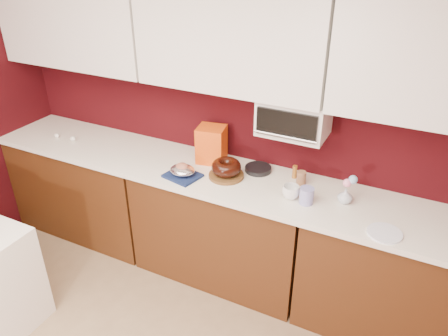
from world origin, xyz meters
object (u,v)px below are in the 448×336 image
coffee_mug (291,191)px  blue_jar (307,196)px  foil_ham_nest (182,170)px  flower_vase (345,195)px  toaster_oven (294,116)px  pandoro_box (212,144)px  bundt_cake (226,167)px

coffee_mug → blue_jar: bearing=-6.1°
foil_ham_nest → flower_vase: size_ratio=1.61×
toaster_oven → blue_jar: toaster_oven is taller
coffee_mug → blue_jar: 0.11m
pandoro_box → bundt_cake: bearing=-50.6°
coffee_mug → flower_vase: (0.33, 0.10, 0.00)m
foil_ham_nest → flower_vase: 1.13m
toaster_oven → coffee_mug: 0.49m
flower_vase → coffee_mug: bearing=-162.6°
toaster_oven → bundt_cake: size_ratio=2.12×
bundt_cake → pandoro_box: (-0.21, 0.17, 0.06)m
bundt_cake → foil_ham_nest: bearing=-153.4°
toaster_oven → flower_vase: size_ratio=3.90×
pandoro_box → flower_vase: 1.06m
toaster_oven → coffee_mug: bearing=-69.3°
pandoro_box → flower_vase: (1.05, -0.13, -0.08)m
bundt_cake → foil_ham_nest: 0.31m
pandoro_box → coffee_mug: size_ratio=2.50×
pandoro_box → blue_jar: bearing=-27.7°
pandoro_box → flower_vase: bearing=-18.2°
toaster_oven → pandoro_box: toaster_oven is taller
bundt_cake → coffee_mug: (0.50, -0.06, -0.02)m
bundt_cake → toaster_oven: bearing=23.6°
foil_ham_nest → blue_jar: 0.90m
flower_vase → blue_jar: bearing=-152.5°
bundt_cake → pandoro_box: size_ratio=0.76×
pandoro_box → coffee_mug: (0.71, -0.23, -0.08)m
blue_jar → flower_vase: (0.22, 0.12, 0.00)m
blue_jar → foil_ham_nest: bearing=-175.7°
toaster_oven → pandoro_box: (-0.62, -0.01, -0.34)m
pandoro_box → coffee_mug: 0.76m
bundt_cake → flower_vase: bundt_cake is taller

